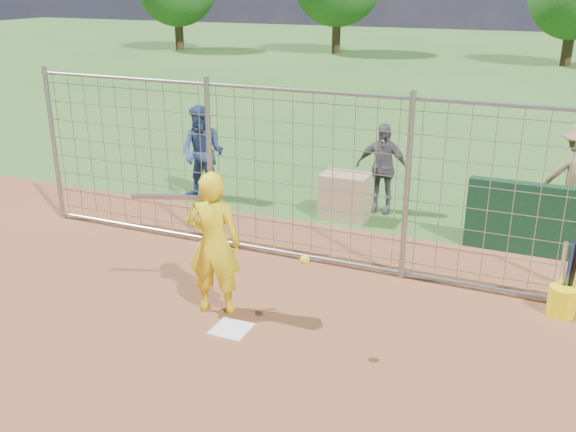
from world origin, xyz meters
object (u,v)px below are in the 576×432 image
at_px(batter, 214,243).
at_px(equipment_bin, 345,196).
at_px(bystander_a, 203,154).
at_px(bucket_with_bats, 563,297).
at_px(bystander_b, 382,168).

height_order(batter, equipment_bin, batter).
bearing_deg(batter, equipment_bin, -110.06).
bearing_deg(equipment_bin, bystander_a, -179.09).
bearing_deg(bucket_with_bats, bystander_b, 137.93).
distance_m(bystander_a, bystander_b, 3.29).
bearing_deg(bucket_with_bats, batter, -158.03).
height_order(bystander_b, bucket_with_bats, bystander_b).
relative_size(batter, bystander_a, 1.03).
xyz_separation_m(equipment_bin, bucket_with_bats, (3.57, -2.19, -0.15)).
relative_size(bystander_a, equipment_bin, 2.22).
bearing_deg(bucket_with_bats, bystander_a, 161.50).
xyz_separation_m(batter, bucket_with_bats, (3.98, 1.61, -0.67)).
xyz_separation_m(bystander_a, equipment_bin, (2.75, 0.07, -0.49)).
height_order(bystander_a, bucket_with_bats, bystander_a).
xyz_separation_m(batter, bystander_b, (0.87, 4.41, -0.11)).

